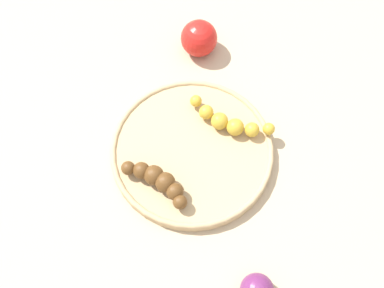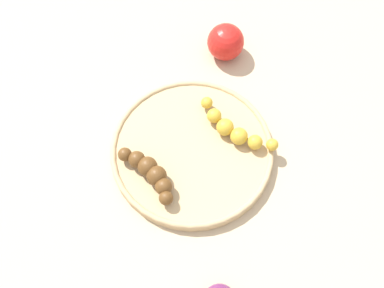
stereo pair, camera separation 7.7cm
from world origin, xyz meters
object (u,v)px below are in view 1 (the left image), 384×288
fruit_bowl (192,150)px  banana_spotted (229,121)px  banana_overripe (158,181)px  apple_red (199,38)px

fruit_bowl → banana_spotted: 0.08m
banana_overripe → fruit_bowl: bearing=-6.7°
apple_red → banana_spotted: bearing=-64.0°
fruit_bowl → banana_overripe: size_ratio=2.28×
banana_overripe → banana_spotted: bearing=-13.6°
banana_spotted → apple_red: size_ratio=2.19×
fruit_bowl → banana_overripe: bearing=-119.5°
fruit_bowl → apple_red: bearing=97.1°
fruit_bowl → banana_spotted: size_ratio=1.82×
fruit_bowl → banana_spotted: banana_spotted is taller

